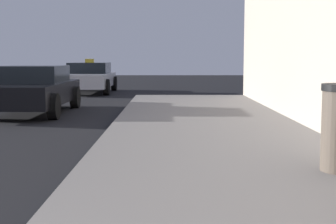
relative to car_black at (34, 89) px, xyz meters
name	(u,v)px	position (x,y,z in m)	size (l,w,h in m)	color
car_black	(34,89)	(0.00, 0.00, 0.00)	(1.99, 4.32, 1.27)	black
car_silver	(90,77)	(0.29, 7.74, 0.00)	(2.03, 4.34, 1.43)	#B7B7BF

